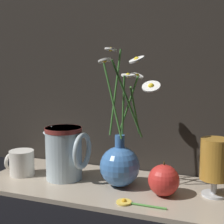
# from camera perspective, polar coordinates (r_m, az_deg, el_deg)

# --- Properties ---
(ground_plane) EXTENTS (6.00, 6.00, 0.00)m
(ground_plane) POSITION_cam_1_polar(r_m,az_deg,el_deg) (0.88, -0.59, -13.78)
(ground_plane) COLOR black
(shelf) EXTENTS (0.70, 0.28, 0.01)m
(shelf) POSITION_cam_1_polar(r_m,az_deg,el_deg) (0.87, -0.59, -13.41)
(shelf) COLOR tan
(shelf) RESTS_ON ground_plane
(vase_with_flowers) EXTENTS (0.16, 0.17, 0.37)m
(vase_with_flowers) POSITION_cam_1_polar(r_m,az_deg,el_deg) (0.84, 1.43, -9.11)
(vase_with_flowers) COLOR #3F72B7
(vase_with_flowers) RESTS_ON shelf
(yellow_mug) EXTENTS (0.08, 0.07, 0.07)m
(yellow_mug) POSITION_cam_1_polar(r_m,az_deg,el_deg) (0.97, -16.28, -8.87)
(yellow_mug) COLOR silver
(yellow_mug) RESTS_ON shelf
(ceramic_pitcher) EXTENTS (0.13, 0.10, 0.16)m
(ceramic_pitcher) POSITION_cam_1_polar(r_m,az_deg,el_deg) (0.90, -8.49, -7.01)
(ceramic_pitcher) COLOR silver
(ceramic_pitcher) RESTS_ON shelf
(tea_glass) EXTENTS (0.07, 0.07, 0.14)m
(tea_glass) POSITION_cam_1_polar(r_m,az_deg,el_deg) (0.81, 18.33, -8.46)
(tea_glass) COLOR silver
(tea_glass) RESTS_ON shelf
(orange_fruit) EXTENTS (0.08, 0.08, 0.09)m
(orange_fruit) POSITION_cam_1_polar(r_m,az_deg,el_deg) (0.80, 9.43, -12.19)
(orange_fruit) COLOR red
(orange_fruit) RESTS_ON shelf
(loose_daisy) EXTENTS (0.12, 0.04, 0.01)m
(loose_daisy) POSITION_cam_1_polar(r_m,az_deg,el_deg) (0.75, 3.26, -16.25)
(loose_daisy) COLOR #4C8E3D
(loose_daisy) RESTS_ON shelf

